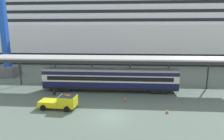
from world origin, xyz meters
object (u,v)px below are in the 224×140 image
at_px(dockside_crane, 3,0).
at_px(traffic_cone_mid, 167,111).
at_px(cruise_ship, 140,25).
at_px(traffic_cone_near, 125,99).
at_px(service_truck, 61,102).
at_px(train_carriage, 110,79).
at_px(quay_bollard, 54,92).

bearing_deg(dockside_crane, traffic_cone_mid, -30.17).
height_order(cruise_ship, dockside_crane, dockside_crane).
distance_m(cruise_ship, traffic_cone_near, 45.88).
relative_size(cruise_ship, traffic_cone_mid, 227.55).
bearing_deg(traffic_cone_near, dockside_crane, 150.96).
relative_size(cruise_ship, traffic_cone_near, 191.70).
bearing_deg(service_truck, dockside_crane, 134.80).
bearing_deg(traffic_cone_mid, dockside_crane, 149.83).
distance_m(traffic_cone_mid, dockside_crane, 41.35).
height_order(train_carriage, quay_bollard, train_carriage).
xyz_separation_m(cruise_ship, dockside_crane, (-32.05, -28.87, 4.57)).
xyz_separation_m(service_truck, traffic_cone_mid, (14.24, -0.46, -0.70)).
xyz_separation_m(traffic_cone_mid, quay_bollard, (-17.36, 6.11, 0.23)).
distance_m(train_carriage, quay_bollard, 9.68).
xyz_separation_m(train_carriage, service_truck, (-5.99, -8.36, -1.32)).
bearing_deg(service_truck, quay_bollard, 118.96).
distance_m(dockside_crane, quay_bollard, 26.03).
height_order(cruise_ship, quay_bollard, cruise_ship).
distance_m(service_truck, dockside_crane, 30.73).
distance_m(traffic_cone_near, quay_bollard, 12.03).
bearing_deg(quay_bollard, traffic_cone_near, -10.50).
relative_size(traffic_cone_mid, dockside_crane, 0.01).
xyz_separation_m(train_carriage, traffic_cone_near, (2.71, -4.90, -1.96)).
bearing_deg(traffic_cone_near, quay_bollard, 169.50).
relative_size(train_carriage, dockside_crane, 0.41).
distance_m(cruise_ship, traffic_cone_mid, 49.40).
xyz_separation_m(train_carriage, quay_bollard, (-9.12, -2.71, -1.79)).
bearing_deg(traffic_cone_mid, cruise_ship, 90.66).
distance_m(train_carriage, traffic_cone_near, 5.94).
bearing_deg(train_carriage, traffic_cone_near, -61.06).
distance_m(cruise_ship, service_truck, 50.67).
height_order(traffic_cone_mid, quay_bollard, quay_bollard).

